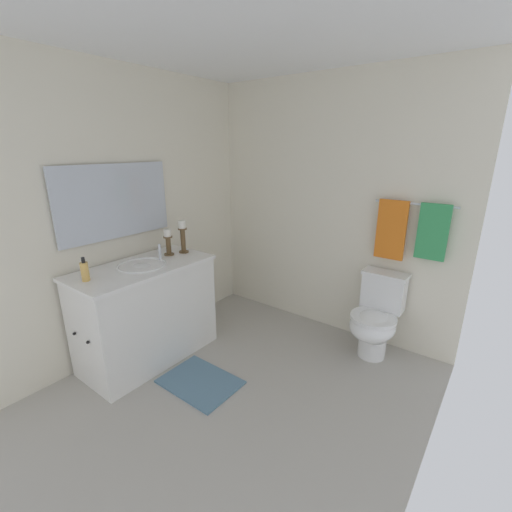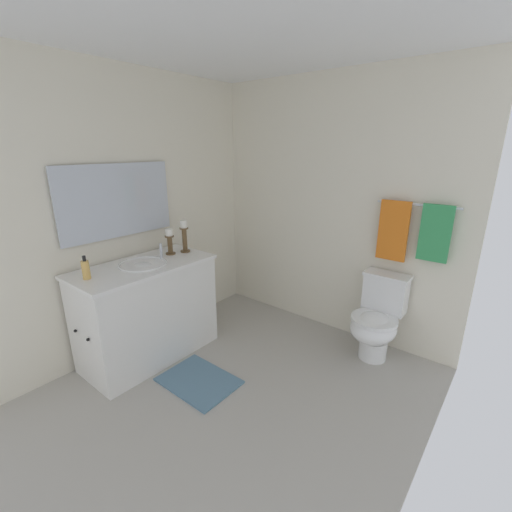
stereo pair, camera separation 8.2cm
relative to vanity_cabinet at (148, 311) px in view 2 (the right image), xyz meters
name	(u,v)px [view 2 (the right image)]	position (x,y,z in m)	size (l,w,h in m)	color
floor	(234,395)	(0.94, 0.07, -0.44)	(2.54, 2.86, 0.02)	#B2ADA3
wall_back	(331,209)	(0.94, 1.50, 0.79)	(2.54, 0.04, 2.45)	silver
wall_left	(124,216)	(-0.33, 0.07, 0.79)	(0.04, 2.86, 2.45)	silver
ceiling	(226,21)	(0.94, 0.07, 2.03)	(2.54, 2.86, 0.02)	white
vanity_cabinet	(148,311)	(0.00, 0.00, 0.00)	(0.58, 1.17, 0.86)	white
sink_basin	(143,269)	(0.00, 0.00, 0.39)	(0.40, 0.40, 0.24)	white
mirror	(117,201)	(-0.28, 0.00, 0.94)	(0.02, 1.01, 0.61)	silver
candle_holder_tall	(184,235)	(-0.01, 0.46, 0.59)	(0.09, 0.09, 0.30)	brown
candle_holder_short	(170,241)	(-0.05, 0.33, 0.55)	(0.09, 0.09, 0.24)	brown
soap_bottle	(86,269)	(-0.04, -0.45, 0.50)	(0.06, 0.06, 0.18)	#E5B259
toilet	(377,320)	(1.58, 1.22, -0.07)	(0.39, 0.54, 0.75)	white
towel_bar	(418,205)	(1.73, 1.44, 0.92)	(0.02, 0.02, 0.65)	silver
towel_near_vanity	(393,231)	(1.57, 1.43, 0.69)	(0.24, 0.03, 0.51)	orange
towel_center	(435,233)	(1.89, 1.43, 0.72)	(0.23, 0.03, 0.46)	#389E59
bath_mat	(199,381)	(0.62, 0.00, -0.42)	(0.60, 0.44, 0.02)	slate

